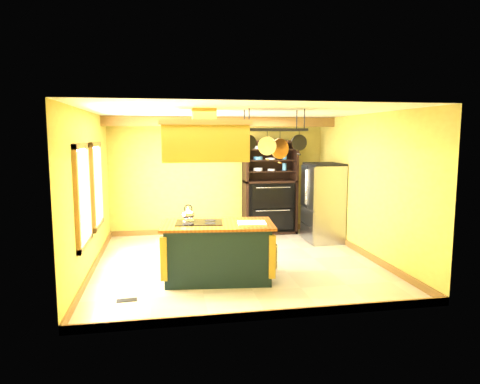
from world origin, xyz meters
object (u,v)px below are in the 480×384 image
object	(u,v)px
kitchen_island	(218,251)
hutch	(269,197)
refrigerator	(323,205)
pot_rack	(274,136)
range_hood	(204,139)

from	to	relation	value
kitchen_island	hutch	world-z (taller)	hutch
refrigerator	pot_rack	bearing A→B (deg)	-128.34
range_hood	refrigerator	world-z (taller)	range_hood
kitchen_island	hutch	size ratio (longest dim) A/B	0.85
range_hood	hutch	distance (m)	3.88
range_hood	pot_rack	xyz separation A→B (m)	(1.10, 0.00, 0.05)
hutch	range_hood	bearing A→B (deg)	-120.29
range_hood	hutch	size ratio (longest dim) A/B	0.63
range_hood	refrigerator	bearing A→B (deg)	37.26
kitchen_island	pot_rack	distance (m)	2.04
kitchen_island	pot_rack	xyz separation A→B (m)	(0.91, 0.00, 1.82)
pot_rack	hutch	xyz separation A→B (m)	(0.73, 3.13, -1.44)
range_hood	hutch	world-z (taller)	range_hood
pot_rack	refrigerator	distance (m)	3.06
pot_rack	refrigerator	xyz separation A→B (m)	(1.66, 2.10, -1.48)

